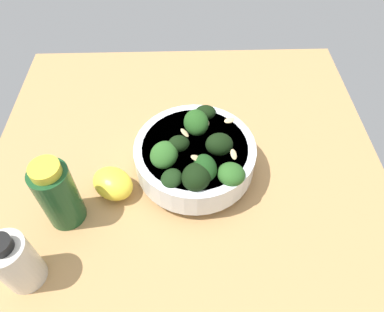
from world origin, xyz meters
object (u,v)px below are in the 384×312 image
bowl_of_broccoli (193,156)px  lemon_wedge (110,184)px  bottle_short (55,194)px  bottle_tall (12,262)px

bowl_of_broccoli → lemon_wedge: size_ratio=2.83×
bowl_of_broccoli → bottle_short: bearing=111.3°
bowl_of_broccoli → lemon_wedge: 14.22cm
bottle_tall → bottle_short: (9.67, -3.86, 1.21)cm
bottle_tall → bottle_short: bearing=-21.7°
bowl_of_broccoli → lemon_wedge: bowl_of_broccoli is taller
bowl_of_broccoli → bottle_tall: bottle_tall is taller
lemon_wedge → bottle_short: size_ratio=0.56×
bowl_of_broccoli → bottle_tall: size_ratio=1.92×
bottle_short → lemon_wedge: bearing=-57.6°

